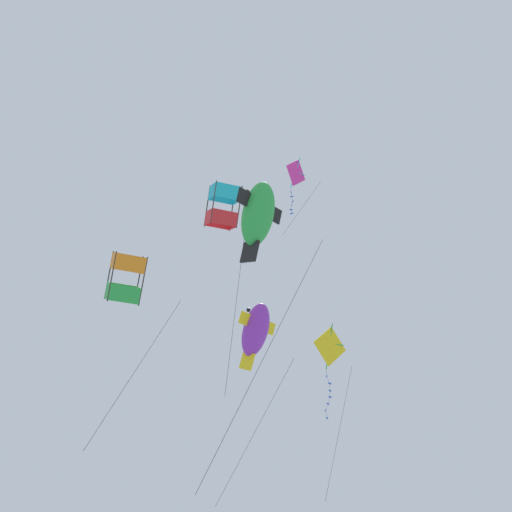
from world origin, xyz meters
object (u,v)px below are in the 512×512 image
object	(u,v)px
kite_fish_near_right	(256,330)
kite_fish_far_centre	(258,214)
kite_box_highest	(126,278)
kite_box_near_left	(223,207)
kite_diamond_upper_right	(330,348)
kite_diamond_low_drifter	(296,174)

from	to	relation	value
kite_fish_near_right	kite_fish_far_centre	world-z (taller)	kite_fish_far_centre
kite_box_highest	kite_fish_far_centre	size ratio (longest dim) A/B	0.69
kite_fish_far_centre	kite_box_highest	bearing A→B (deg)	114.54
kite_box_near_left	kite_fish_near_right	bearing A→B (deg)	53.01
kite_fish_near_right	kite_box_highest	bearing A→B (deg)	-176.68
kite_diamond_upper_right	kite_fish_near_right	bearing A→B (deg)	179.48
kite_box_highest	kite_fish_far_centre	xyz separation A→B (m)	(2.43, -3.85, 1.43)
kite_fish_far_centre	kite_box_near_left	bearing A→B (deg)	72.45
kite_fish_near_right	kite_diamond_upper_right	world-z (taller)	kite_diamond_upper_right
kite_diamond_low_drifter	kite_box_near_left	size ratio (longest dim) A/B	0.70
kite_box_highest	kite_fish_near_right	world-z (taller)	kite_fish_near_right
kite_fish_far_centre	kite_diamond_upper_right	bearing A→B (deg)	25.91
kite_diamond_upper_right	kite_box_near_left	distance (m)	8.53
kite_diamond_upper_right	kite_box_near_left	bearing A→B (deg)	-165.47
kite_box_highest	kite_fish_near_right	size ratio (longest dim) A/B	0.86
kite_fish_far_centre	kite_box_near_left	size ratio (longest dim) A/B	1.19
kite_fish_near_right	kite_diamond_low_drifter	distance (m)	11.30
kite_box_highest	kite_box_near_left	xyz separation A→B (m)	(2.90, -1.17, 3.32)
kite_diamond_upper_right	kite_box_near_left	world-z (taller)	kite_box_near_left
kite_diamond_low_drifter	kite_box_highest	bearing A→B (deg)	170.80
kite_box_highest	kite_fish_far_centre	distance (m)	4.78
kite_diamond_low_drifter	kite_box_near_left	xyz separation A→B (m)	(-7.24, -4.06, -7.21)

